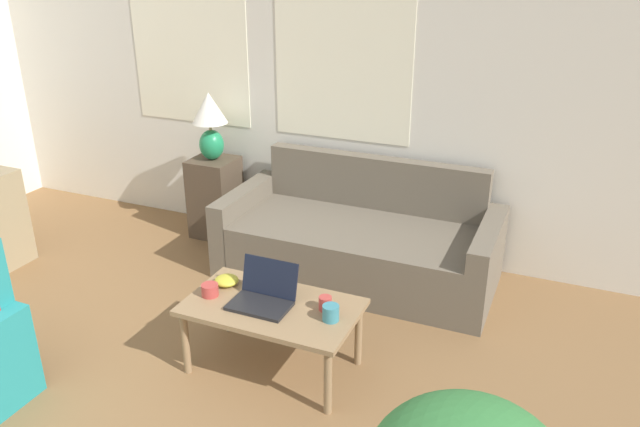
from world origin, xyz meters
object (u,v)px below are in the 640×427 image
at_px(coffee_table, 272,312).
at_px(snack_bowl, 227,280).
at_px(cup_white, 210,290).
at_px(table_lamp, 210,120).
at_px(cup_navy, 325,303).
at_px(laptop, 263,295).
at_px(couch, 360,242).
at_px(cup_yellow, 331,313).

height_order(coffee_table, snack_bowl, snack_bowl).
distance_m(coffee_table, cup_white, 0.39).
bearing_deg(table_lamp, cup_navy, -41.44).
xyz_separation_m(laptop, cup_white, (-0.32, -0.05, -0.02)).
xyz_separation_m(laptop, snack_bowl, (-0.30, 0.10, -0.03)).
height_order(couch, table_lamp, table_lamp).
bearing_deg(table_lamp, coffee_table, -48.72).
distance_m(table_lamp, coffee_table, 2.07).
relative_size(couch, table_lamp, 3.63).
bearing_deg(cup_navy, coffee_table, -166.45).
height_order(couch, cup_navy, couch).
height_order(couch, snack_bowl, couch).
relative_size(cup_navy, cup_white, 0.83).
bearing_deg(cup_navy, cup_yellow, -51.40).
bearing_deg(table_lamp, laptop, -49.83).
height_order(cup_yellow, cup_white, cup_yellow).
bearing_deg(coffee_table, cup_white, -172.83).
distance_m(table_lamp, cup_yellow, 2.31).
height_order(table_lamp, cup_navy, table_lamp).
bearing_deg(cup_navy, table_lamp, 138.56).
height_order(couch, cup_yellow, couch).
bearing_deg(snack_bowl, cup_navy, -2.65).
xyz_separation_m(coffee_table, cup_yellow, (0.37, -0.01, 0.09)).
xyz_separation_m(table_lamp, coffee_table, (1.30, -1.49, -0.62)).
bearing_deg(coffee_table, couch, 87.21).
xyz_separation_m(coffee_table, laptop, (-0.05, 0.00, 0.10)).
distance_m(cup_yellow, cup_white, 0.74).
bearing_deg(laptop, cup_white, -171.66).
relative_size(cup_white, snack_bowl, 0.68).
bearing_deg(snack_bowl, cup_white, -97.81).
xyz_separation_m(laptop, cup_navy, (0.35, 0.07, -0.01)).
relative_size(cup_navy, snack_bowl, 0.56).
bearing_deg(snack_bowl, table_lamp, 124.47).
bearing_deg(laptop, couch, 85.01).
xyz_separation_m(cup_white, snack_bowl, (0.02, 0.15, -0.01)).
bearing_deg(couch, table_lamp, 172.49).
height_order(couch, laptop, couch).
height_order(cup_navy, snack_bowl, cup_navy).
distance_m(cup_navy, snack_bowl, 0.65).
height_order(table_lamp, coffee_table, table_lamp).
bearing_deg(cup_white, couch, 72.04).
xyz_separation_m(coffee_table, cup_white, (-0.37, -0.05, 0.08)).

